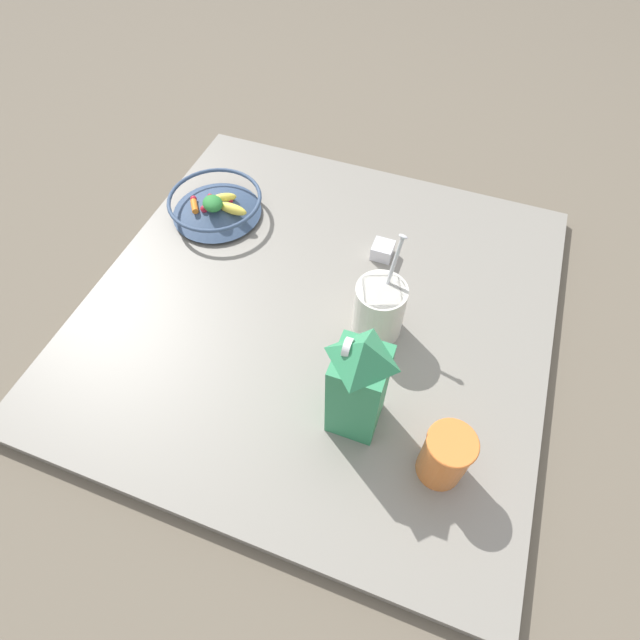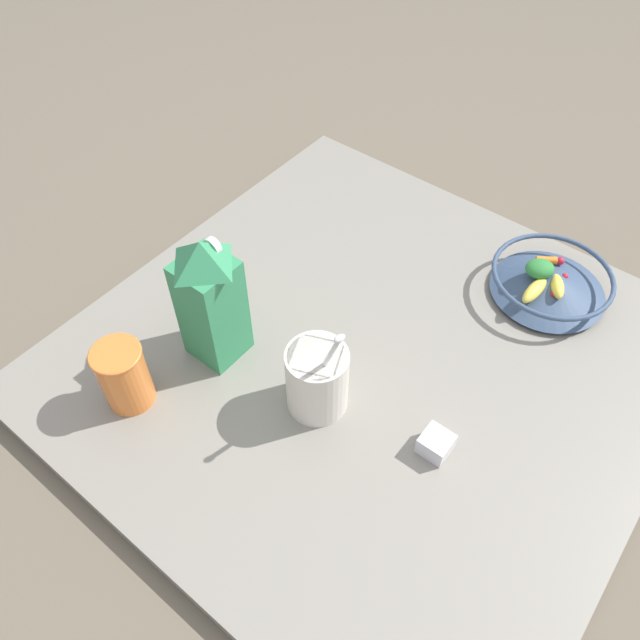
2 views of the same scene
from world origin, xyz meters
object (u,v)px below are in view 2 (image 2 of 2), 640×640
Objects in this scene: fruit_bowl at (550,281)px; drinking_cup at (124,375)px; yogurt_tub at (317,377)px; spice_jar at (436,444)px; milk_carton at (210,300)px.

drinking_cup reaches higher than fruit_bowl.
fruit_bowl is 1.00× the size of yogurt_tub.
yogurt_tub is 4.85× the size of spice_jar.
milk_carton reaches higher than fruit_bowl.
milk_carton is (0.42, 0.51, 0.10)m from fruit_bowl.
drinking_cup is (0.47, 0.69, 0.03)m from fruit_bowl.
milk_carton is at bearing -104.03° from drinking_cup.
yogurt_tub is at bearing -174.70° from milk_carton.
drinking_cup is 0.54m from spice_jar.
fruit_bowl is at bearing -112.36° from yogurt_tub.
fruit_bowl reaches higher than spice_jar.
yogurt_tub is at bearing 67.64° from fruit_bowl.
spice_jar is (-0.48, -0.25, -0.05)m from drinking_cup.
yogurt_tub is 0.33m from drinking_cup.
drinking_cup is (0.04, 0.18, -0.07)m from milk_carton.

